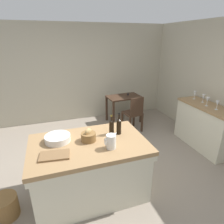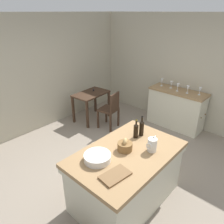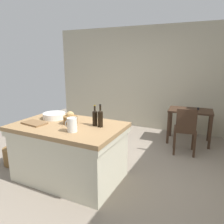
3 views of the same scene
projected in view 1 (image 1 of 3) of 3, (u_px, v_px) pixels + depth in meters
The scene contains 17 objects.
ground_plane at pixel (105, 171), 3.41m from camera, with size 6.76×6.76×0.00m, color gray.
wall_back at pixel (77, 74), 5.23m from camera, with size 5.32×0.12×2.60m, color #B2AA93.
island_table at pixel (90, 166), 2.78m from camera, with size 1.61×1.03×0.87m.
side_cabinet at pixel (205, 126), 4.04m from camera, with size 0.52×1.34×0.94m.
writing_desk at pixel (124, 100), 5.23m from camera, with size 0.94×0.63×0.79m.
wooden_chair at pixel (134, 113), 4.68m from camera, with size 0.46×0.46×0.92m.
pitcher at pixel (111, 141), 2.47m from camera, with size 0.17×0.13×0.23m.
wash_bowl at pixel (58, 138), 2.66m from camera, with size 0.35×0.35×0.09m, color silver.
bread_basket at pixel (89, 136), 2.66m from camera, with size 0.21×0.21×0.19m.
cutting_board at pixel (54, 155), 2.33m from camera, with size 0.36×0.22×0.02m, color brown.
wine_bottle_dark at pixel (119, 126), 2.83m from camera, with size 0.07×0.07×0.33m.
wine_bottle_amber at pixel (111, 127), 2.83m from camera, with size 0.07×0.07×0.30m.
wine_glass_left at pixel (217, 103), 3.61m from camera, with size 0.07×0.07×0.18m.
wine_glass_middle at pixel (207, 100), 3.81m from camera, with size 0.07×0.07×0.18m.
wine_glass_right at pixel (203, 97), 4.03m from camera, with size 0.07×0.07×0.17m.
wine_glass_far_right at pixel (195, 94), 4.25m from camera, with size 0.07×0.07×0.18m.
wicker_hamper at pixel (5, 207), 2.49m from camera, with size 0.34×0.34×0.30m, color brown.
Camera 1 is at (-0.77, -2.69, 2.22)m, focal length 30.56 mm.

